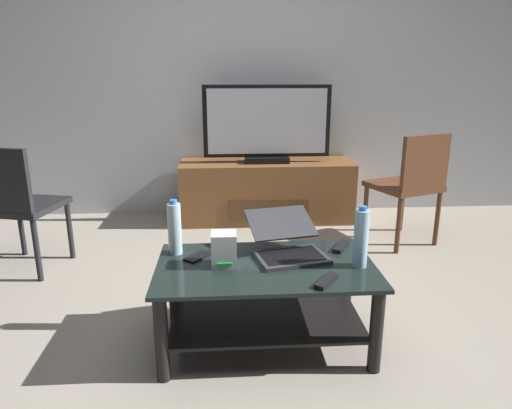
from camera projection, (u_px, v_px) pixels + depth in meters
name	position (u px, v px, depth m)	size (l,w,h in m)	color
ground_plane	(260.00, 336.00, 2.36)	(7.68, 7.68, 0.00)	#9E9384
back_wall	(242.00, 58.00, 4.11)	(6.40, 0.12, 2.80)	silver
coffee_table	(266.00, 291.00, 2.22)	(1.03, 0.60, 0.42)	black
media_cabinet	(266.00, 191.00, 4.13)	(1.51, 0.50, 0.52)	brown
television	(267.00, 126.00, 3.95)	(1.08, 0.20, 0.66)	black
dining_chair	(411.00, 182.00, 3.46)	(0.57, 0.57, 0.86)	#59331E
side_chair	(15.00, 202.00, 2.97)	(0.53, 0.53, 0.85)	black
laptop	(287.00, 243.00, 2.29)	(0.41, 0.46, 0.18)	#333338
router_box	(224.00, 249.00, 2.16)	(0.12, 0.12, 0.16)	silver
water_bottle_near	(175.00, 228.00, 2.28)	(0.07, 0.07, 0.28)	silver
water_bottle_far	(361.00, 238.00, 2.13)	(0.07, 0.07, 0.29)	#99C6E5
cell_phone	(198.00, 257.00, 2.26)	(0.07, 0.14, 0.01)	black
tv_remote	(341.00, 246.00, 2.38)	(0.04, 0.16, 0.02)	black
soundbar_remote	(327.00, 281.00, 1.99)	(0.04, 0.16, 0.02)	black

